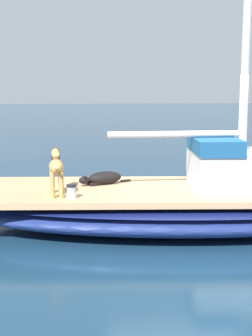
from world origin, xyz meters
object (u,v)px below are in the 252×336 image
Objects in this scene: dog_tan at (56,168)px; mooring_buoy at (249,168)px; dog_black at (103,178)px; deck_winch at (72,192)px; sailboat_main at (186,207)px.

dog_tan is 6.61m from mooring_buoy.
dog_tan reaches higher than mooring_buoy.
dog_tan is 2.13× the size of mooring_buoy.
dog_tan is at bearing -46.83° from dog_black.
deck_winch is (0.98, -0.53, -0.01)m from dog_black.
mooring_buoy is at bearing 133.05° from dog_black.
dog_black is (-0.43, -1.35, 0.43)m from sailboat_main.
deck_winch is 6.60m from mooring_buoy.
deck_winch is at bearing -28.26° from dog_black.
dog_tan reaches higher than dog_black.
sailboat_main is 1.48m from dog_black.
mooring_buoy is (-3.76, 4.03, -0.55)m from dog_black.
mooring_buoy is (-4.20, 2.68, -0.12)m from sailboat_main.
sailboat_main is 7.92× the size of dog_tan.
dog_black is 2.10× the size of mooring_buoy.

